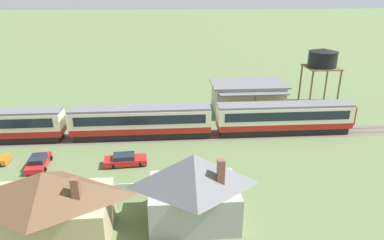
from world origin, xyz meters
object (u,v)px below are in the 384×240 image
passenger_train (143,121)px  cottage_brown_roof_2 (47,203)px  parked_car_red_2 (38,162)px  parked_car_red (125,160)px  cottage_grey_roof (194,187)px  station_building (248,97)px  water_tower (323,59)px

passenger_train → cottage_brown_roof_2: size_ratio=5.53×
passenger_train → parked_car_red_2: 13.08m
parked_car_red → cottage_grey_roof: bearing=-60.6°
station_building → water_tower: (12.26, 2.14, 5.30)m
station_building → water_tower: bearing=9.9°
water_tower → parked_car_red: bearing=-147.5°
passenger_train → cottage_brown_roof_2: cottage_brown_roof_2 is taller
cottage_grey_roof → parked_car_red_2: (-15.89, 10.23, -2.54)m
water_tower → parked_car_red_2: (-38.71, -18.58, -6.95)m
station_building → cottage_grey_roof: 28.69m
water_tower → parked_car_red: size_ratio=1.97×
passenger_train → parked_car_red_2: size_ratio=12.77×
station_building → cottage_grey_roof: bearing=-111.6°
parked_car_red_2 → cottage_grey_roof: bearing=-126.4°
passenger_train → station_building: 18.17m
passenger_train → station_building: size_ratio=4.85×
cottage_brown_roof_2 → parked_car_red_2: (-4.76, 11.28, -2.28)m
station_building → passenger_train: bearing=-149.1°
passenger_train → cottage_brown_roof_2: (-6.09, -18.39, 0.60)m
station_building → parked_car_red_2: (-26.45, -16.44, -1.65)m
station_building → cottage_grey_roof: cottage_grey_roof is taller
parked_car_red → station_building: bearing=39.9°
parked_car_red → parked_car_red_2: (-9.24, 0.22, -0.01)m
cottage_grey_roof → station_building: bearing=68.4°
cottage_brown_roof_2 → parked_car_red_2: 12.45m
station_building → parked_car_red_2: size_ratio=2.63×
parked_car_red_2 → station_building: bearing=-61.7°
water_tower → parked_car_red_2: water_tower is taller
passenger_train → water_tower: (27.85, 11.47, 5.28)m
parked_car_red → water_tower: bearing=28.3°
water_tower → cottage_brown_roof_2: water_tower is taller
station_building → cottage_brown_roof_2: 35.19m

